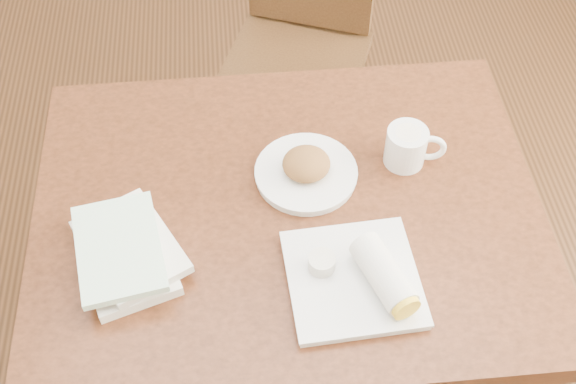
{
  "coord_description": "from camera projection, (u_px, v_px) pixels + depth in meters",
  "views": [
    {
      "loc": [
        -0.09,
        -0.95,
        2.0
      ],
      "look_at": [
        0.0,
        0.0,
        0.8
      ],
      "focal_mm": 45.0,
      "sensor_mm": 36.0,
      "label": 1
    }
  ],
  "objects": [
    {
      "name": "ground",
      "position": [
        288.0,
        358.0,
        2.17
      ],
      "size": [
        4.0,
        5.0,
        0.01
      ],
      "primitive_type": "cube",
      "color": "#472814",
      "rests_on": "ground"
    },
    {
      "name": "table",
      "position": [
        288.0,
        229.0,
        1.64
      ],
      "size": [
        1.11,
        0.86,
        0.75
      ],
      "color": "#5E2B16",
      "rests_on": "ground"
    },
    {
      "name": "chair_far",
      "position": [
        301.0,
        31.0,
        2.26
      ],
      "size": [
        0.54,
        0.54,
        0.95
      ],
      "color": "#482D14",
      "rests_on": "ground"
    },
    {
      "name": "plate_scone",
      "position": [
        306.0,
        170.0,
        1.61
      ],
      "size": [
        0.23,
        0.23,
        0.07
      ],
      "color": "white",
      "rests_on": "table"
    },
    {
      "name": "coffee_mug",
      "position": [
        408.0,
        146.0,
        1.62
      ],
      "size": [
        0.14,
        0.09,
        0.09
      ],
      "color": "white",
      "rests_on": "table"
    },
    {
      "name": "plate_burrito",
      "position": [
        362.0,
        278.0,
        1.43
      ],
      "size": [
        0.28,
        0.28,
        0.09
      ],
      "color": "white",
      "rests_on": "table"
    },
    {
      "name": "book_stack",
      "position": [
        126.0,
        252.0,
        1.46
      ],
      "size": [
        0.26,
        0.3,
        0.07
      ],
      "color": "white",
      "rests_on": "table"
    }
  ]
}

